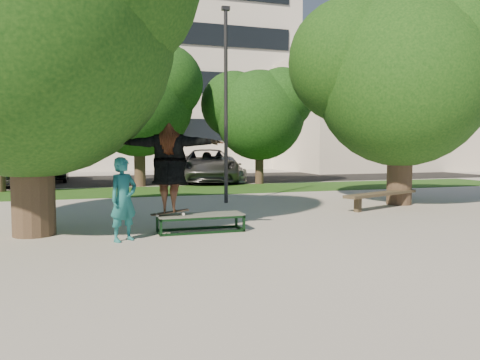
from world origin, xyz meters
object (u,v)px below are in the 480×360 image
object	(u,v)px
bench	(381,195)
car_silver_b	(222,169)
bystander	(124,199)
car_silver_a	(14,169)
tree_left	(23,14)
tree_right	(398,71)
lamppost	(226,103)
grind_box	(201,223)
car_grey	(207,166)
car_dark	(52,167)

from	to	relation	value
bench	car_silver_b	bearing A→B (deg)	76.26
bystander	car_silver_a	xyz separation A→B (m)	(-3.90, 14.15, -0.05)
tree_left	bystander	bearing A→B (deg)	-34.71
tree_right	lamppost	world-z (taller)	tree_right
tree_right	bench	xyz separation A→B (m)	(-1.00, -0.74, -3.70)
tree_right	bench	world-z (taller)	tree_right
tree_left	bystander	distance (m)	4.23
grind_box	bench	distance (m)	6.14
car_silver_b	bench	bearing A→B (deg)	-75.38
car_silver_a	bench	bearing A→B (deg)	-50.18
tree_right	car_silver_b	bearing A→B (deg)	104.32
bystander	grind_box	bearing A→B (deg)	-15.32
grind_box	car_silver_b	bearing A→B (deg)	72.57
car_grey	bench	bearing A→B (deg)	-66.91
tree_left	car_grey	xyz separation A→B (m)	(6.76, 12.41, -3.60)
tree_right	bench	size ratio (longest dim) A/B	2.18
lamppost	bench	world-z (taller)	lamppost
lamppost	car_silver_a	xyz separation A→B (m)	(-7.40, 9.00, -2.40)
bench	car_dark	size ratio (longest dim) A/B	0.68
tree_left	car_grey	distance (m)	14.58
grind_box	bench	bearing A→B (deg)	18.92
tree_left	bystander	size ratio (longest dim) A/B	4.44
tree_left	bench	xyz separation A→B (m)	(9.21, 1.25, -4.03)
grind_box	car_dark	xyz separation A→B (m)	(-4.11, 16.15, 0.53)
car_silver_b	tree_right	bearing A→B (deg)	-69.53
lamppost	car_dark	world-z (taller)	lamppost
lamppost	car_dark	distance (m)	13.20
tree_left	bench	bearing A→B (deg)	7.72
bystander	car_silver_b	bearing A→B (deg)	34.65
tree_right	bystander	distance (m)	9.60
grind_box	car_dark	world-z (taller)	car_dark
car_dark	car_silver_b	distance (m)	8.76
grind_box	car_grey	size ratio (longest dim) A/B	0.31
tree_right	bystander	xyz separation A→B (m)	(-8.42, -3.23, -3.29)
car_grey	car_silver_b	xyz separation A→B (m)	(0.78, 0.04, -0.17)
bystander	bench	distance (m)	7.83
car_silver_a	car_dark	world-z (taller)	car_silver_a
grind_box	bystander	bearing A→B (deg)	-162.75
lamppost	bench	distance (m)	5.48
car_dark	bench	bearing A→B (deg)	-56.29
car_dark	tree_right	bearing A→B (deg)	-52.16
bystander	car_dark	xyz separation A→B (m)	(-2.50, 16.65, -0.08)
tree_left	car_silver_b	distance (m)	15.03
tree_left	car_grey	size ratio (longest dim) A/B	1.21
tree_right	car_silver_b	xyz separation A→B (m)	(-2.67, 10.46, -3.45)
bench	tree_right	bearing A→B (deg)	14.33
grind_box	bench	size ratio (longest dim) A/B	0.60
car_silver_a	lamppost	bearing A→B (deg)	-54.90
car_silver_a	car_grey	xyz separation A→B (m)	(8.87, -0.50, 0.07)
bench	car_grey	distance (m)	11.43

